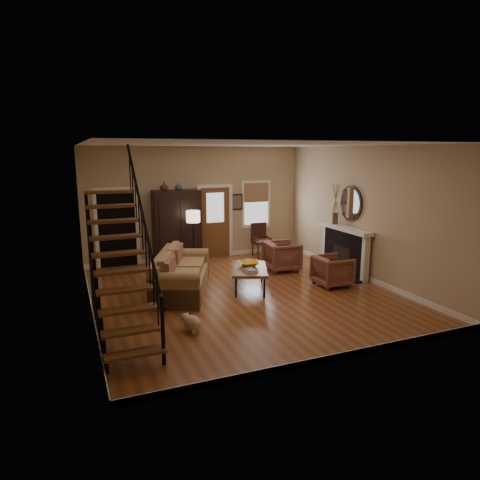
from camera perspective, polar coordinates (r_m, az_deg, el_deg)
name	(u,v)px	position (r m, az deg, el deg)	size (l,w,h in m)	color
room	(201,218)	(10.89, -5.24, 2.97)	(7.00, 7.33, 3.30)	brown
staircase	(120,246)	(7.44, -15.75, -0.79)	(0.94, 2.80, 3.20)	brown
fireplace	(346,246)	(11.50, 13.91, -0.75)	(0.33, 1.95, 2.30)	black
armoire	(177,227)	(12.21, -8.40, 1.68)	(1.30, 0.60, 2.10)	black
vase_a	(164,186)	(11.89, -10.10, 7.06)	(0.24, 0.24, 0.25)	#4C2619
vase_b	(178,187)	(11.98, -8.21, 7.07)	(0.20, 0.20, 0.21)	#334C60
sofa	(181,274)	(9.76, -7.81, -4.48)	(1.04, 2.41, 0.90)	olive
coffee_table	(250,278)	(9.98, 1.28, -5.15)	(0.78, 1.34, 0.51)	brown
bowl	(249,264)	(10.05, 1.21, -3.18)	(0.46, 0.46, 0.11)	gold
books	(250,270)	(9.59, 1.35, -4.06)	(0.25, 0.33, 0.06)	beige
armchair_left	(332,271)	(10.45, 12.22, -4.04)	(0.77, 0.80, 0.72)	maroon
armchair_right	(282,256)	(11.56, 5.65, -2.14)	(0.84, 0.86, 0.79)	maroon
floor_lamp	(194,240)	(11.58, -6.21, -0.05)	(0.37, 0.37, 1.61)	black
side_chair	(261,240)	(12.97, 2.88, -0.05)	(0.54, 0.54, 1.02)	#371D11
dog	(192,324)	(7.77, -6.38, -11.02)	(0.26, 0.44, 0.32)	beige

